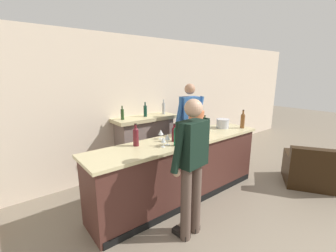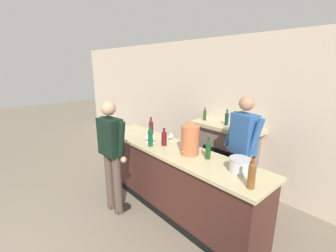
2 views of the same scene
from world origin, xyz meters
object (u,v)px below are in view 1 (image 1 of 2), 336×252
object	(u,v)px
person_bartender	(189,124)
fireplace_stone	(145,144)
copper_dispenser	(196,121)
wine_bottle_cabernet_heavy	(243,120)
wine_glass_mid_counter	(167,137)
armchair_black	(311,172)
person_customer	(192,164)
wine_bottle_chardonnay_pale	(204,124)
wine_bottle_port_short	(176,135)
wine_glass_front_right	(161,133)
wine_glass_back_row	(163,140)
ice_bucket_steel	(223,123)
wine_bottle_merlot_tall	(136,136)
wine_bottle_burgundy_dark	(174,133)

from	to	relation	value
person_bartender	fireplace_stone	bearing A→B (deg)	139.80
copper_dispenser	wine_bottle_cabernet_heavy	xyz separation A→B (m)	(1.05, -0.20, -0.09)
wine_glass_mid_counter	armchair_black	bearing A→B (deg)	-23.40
person_customer	wine_bottle_cabernet_heavy	distance (m)	2.00
wine_bottle_chardonnay_pale	wine_bottle_port_short	world-z (taller)	wine_bottle_port_short
wine_bottle_port_short	copper_dispenser	bearing A→B (deg)	19.80
fireplace_stone	wine_glass_mid_counter	bearing A→B (deg)	-109.26
armchair_black	copper_dispenser	bearing A→B (deg)	146.25
copper_dispenser	wine_bottle_cabernet_heavy	distance (m)	1.07
wine_bottle_port_short	wine_glass_front_right	xyz separation A→B (m)	(0.03, 0.41, -0.05)
person_customer	wine_bottle_cabernet_heavy	xyz separation A→B (m)	(1.90, 0.58, 0.20)
wine_bottle_cabernet_heavy	wine_glass_back_row	distance (m)	1.86
fireplace_stone	wine_bottle_chardonnay_pale	world-z (taller)	fireplace_stone
ice_bucket_steel	wine_bottle_merlot_tall	xyz separation A→B (m)	(-1.85, 0.09, 0.06)
wine_glass_mid_counter	person_bartender	bearing A→B (deg)	32.94
armchair_black	wine_bottle_chardonnay_pale	bearing A→B (deg)	140.35
armchair_black	wine_bottle_merlot_tall	bearing A→B (deg)	155.17
person_bartender	wine_glass_front_right	size ratio (longest dim) A/B	12.23
person_bartender	armchair_black	bearing A→B (deg)	-53.52
person_bartender	wine_glass_mid_counter	world-z (taller)	person_bartender
ice_bucket_steel	wine_bottle_cabernet_heavy	xyz separation A→B (m)	(0.28, -0.24, 0.07)
wine_bottle_burgundy_dark	wine_glass_front_right	bearing A→B (deg)	111.43
ice_bucket_steel	wine_bottle_cabernet_heavy	distance (m)	0.38
wine_bottle_cabernet_heavy	wine_glass_back_row	bearing A→B (deg)	178.85
person_bartender	wine_bottle_cabernet_heavy	xyz separation A→B (m)	(0.60, -0.83, 0.15)
copper_dispenser	wine_bottle_chardonnay_pale	size ratio (longest dim) A/B	1.64
ice_bucket_steel	person_customer	bearing A→B (deg)	-153.12
wine_glass_front_right	ice_bucket_steel	bearing A→B (deg)	-5.85
person_customer	wine_bottle_port_short	xyz separation A→B (m)	(0.23, 0.55, 0.20)
wine_bottle_merlot_tall	wine_bottle_port_short	size ratio (longest dim) A/B	0.94
person_bartender	wine_glass_mid_counter	xyz separation A→B (m)	(-1.16, -0.75, 0.11)
wine_bottle_burgundy_dark	wine_bottle_port_short	distance (m)	0.22
person_customer	wine_bottle_cabernet_heavy	bearing A→B (deg)	17.00
person_bartender	wine_glass_back_row	distance (m)	1.49
wine_bottle_merlot_tall	wine_bottle_chardonnay_pale	xyz separation A→B (m)	(1.36, -0.07, -0.01)
person_bartender	ice_bucket_steel	xyz separation A→B (m)	(0.31, -0.59, 0.08)
person_bartender	wine_glass_front_right	distance (m)	1.15
person_customer	person_bartender	size ratio (longest dim) A/B	0.96
wine_glass_mid_counter	wine_glass_back_row	bearing A→B (deg)	-158.68
wine_bottle_burgundy_dark	wine_glass_back_row	world-z (taller)	wine_bottle_burgundy_dark
copper_dispenser	wine_glass_back_row	bearing A→B (deg)	-168.90
wine_bottle_merlot_tall	person_bartender	bearing A→B (deg)	18.09
person_bartender	ice_bucket_steel	size ratio (longest dim) A/B	7.51
wine_bottle_burgundy_dark	armchair_black	bearing A→B (deg)	-26.61
wine_bottle_cabernet_heavy	wine_glass_front_right	xyz separation A→B (m)	(-1.65, 0.38, -0.05)
fireplace_stone	wine_bottle_burgundy_dark	bearing A→B (deg)	-102.10
wine_bottle_cabernet_heavy	wine_glass_front_right	distance (m)	1.69
wine_bottle_merlot_tall	wine_glass_back_row	distance (m)	0.40
person_bartender	ice_bucket_steel	world-z (taller)	person_bartender
wine_bottle_merlot_tall	wine_bottle_burgundy_dark	bearing A→B (deg)	-17.10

